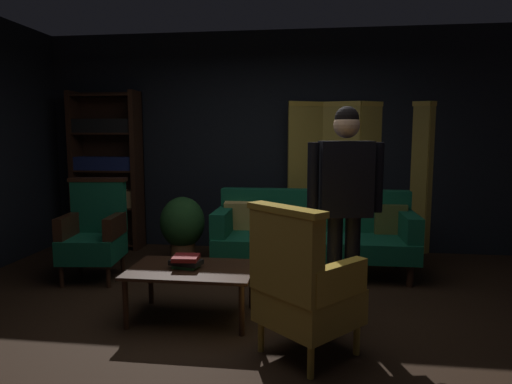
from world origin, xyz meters
name	(u,v)px	position (x,y,z in m)	size (l,w,h in m)	color
ground_plane	(243,322)	(0.00, 0.00, 0.00)	(10.00, 10.00, 0.00)	black
back_wall	(272,142)	(0.00, 2.45, 1.40)	(7.20, 0.10, 2.80)	black
folding_screen	(373,175)	(1.29, 2.37, 0.99)	(2.11, 0.51, 1.90)	#B29338
bookshelf	(107,169)	(-2.15, 2.19, 1.05)	(0.90, 0.32, 2.05)	black
velvet_couch	(313,231)	(0.55, 1.45, 0.45)	(2.12, 0.78, 0.88)	black
coffee_table	(192,273)	(-0.43, 0.04, 0.37)	(1.00, 0.64, 0.42)	black
armchair_gilt_accent	(302,286)	(0.47, -0.49, 0.49)	(0.82, 0.82, 1.04)	gold
armchair_wing_left	(94,232)	(-1.70, 0.92, 0.49)	(0.65, 0.64, 1.04)	black
standing_figure	(345,195)	(0.78, 0.12, 1.03)	(0.58, 0.27, 1.70)	black
potted_plant	(183,226)	(-0.93, 1.46, 0.46)	(0.50, 0.50, 0.80)	brown
book_green_cloth	(186,266)	(-0.47, 0.04, 0.43)	(0.19, 0.14, 0.03)	#1E4C28
book_black_cloth	(186,262)	(-0.47, 0.04, 0.46)	(0.25, 0.15, 0.04)	black
book_red_leather	(186,258)	(-0.47, 0.04, 0.50)	(0.20, 0.20, 0.03)	maroon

